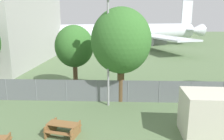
{
  "coord_description": "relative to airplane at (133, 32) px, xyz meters",
  "views": [
    {
      "loc": [
        1.97,
        -5.94,
        6.65
      ],
      "look_at": [
        1.12,
        14.08,
        2.0
      ],
      "focal_mm": 35.0,
      "sensor_mm": 36.0,
      "label": 1
    }
  ],
  "objects": [
    {
      "name": "picnic_bench_near_cabin",
      "position": [
        -6.12,
        -42.08,
        -3.13
      ],
      "size": [
        2.06,
        1.76,
        0.76
      ],
      "rotation": [
        0.0,
        0.0,
        -0.22
      ],
      "color": "brown",
      "rests_on": "ground"
    },
    {
      "name": "perimeter_fence",
      "position": [
        -4.73,
        -36.56,
        -2.69
      ],
      "size": [
        56.07,
        0.07,
        1.84
      ],
      "color": "slate",
      "rests_on": "ground"
    },
    {
      "name": "portable_cabin",
      "position": [
        2.98,
        -41.8,
        -2.29
      ],
      "size": [
        4.4,
        2.54,
        2.64
      ],
      "rotation": [
        0.0,
        0.0,
        -0.03
      ],
      "color": "beige",
      "rests_on": "ground"
    },
    {
      "name": "tree_left_of_cabin",
      "position": [
        -2.78,
        -36.33,
        1.39
      ],
      "size": [
        4.74,
        4.74,
        7.63
      ],
      "color": "brown",
      "rests_on": "ground"
    },
    {
      "name": "light_mast",
      "position": [
        -3.74,
        -37.34,
        1.47
      ],
      "size": [
        0.44,
        0.44,
        8.4
      ],
      "color": "#99999E",
      "rests_on": "ground"
    },
    {
      "name": "airplane",
      "position": [
        0.0,
        0.0,
        0.0
      ],
      "size": [
        41.98,
        34.88,
        11.57
      ],
      "rotation": [
        0.0,
        0.0,
        -2.65
      ],
      "color": "silver",
      "rests_on": "ground"
    },
    {
      "name": "tree_behind_benches",
      "position": [
        -7.24,
        -32.98,
        0.52
      ],
      "size": [
        3.66,
        3.66,
        6.17
      ],
      "color": "brown",
      "rests_on": "ground"
    }
  ]
}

